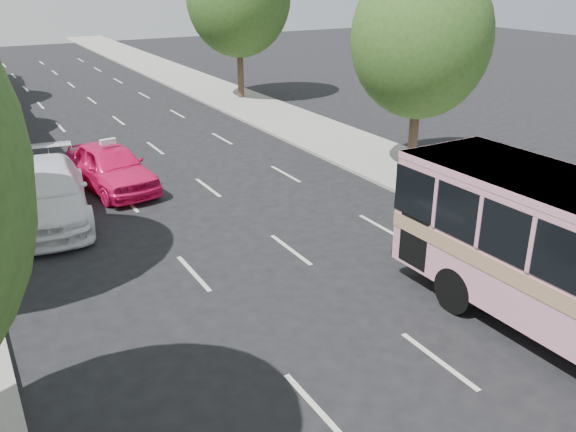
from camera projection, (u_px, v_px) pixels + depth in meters
ground at (341, 327)px, 13.41m from camera, size 120.00×120.00×0.00m
sidewalk_right at (264, 111)px, 33.38m from camera, size 4.00×90.00×0.12m
tree_right_near at (424, 32)px, 21.85m from camera, size 5.10×5.10×7.95m
pink_taxi at (111, 167)px, 21.50m from camera, size 2.61×5.08×1.65m
white_pickup at (45, 193)px, 18.82m from camera, size 3.24×6.35×1.77m
taxi_roof_sign at (108, 141)px, 21.15m from camera, size 0.57×0.25×0.18m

